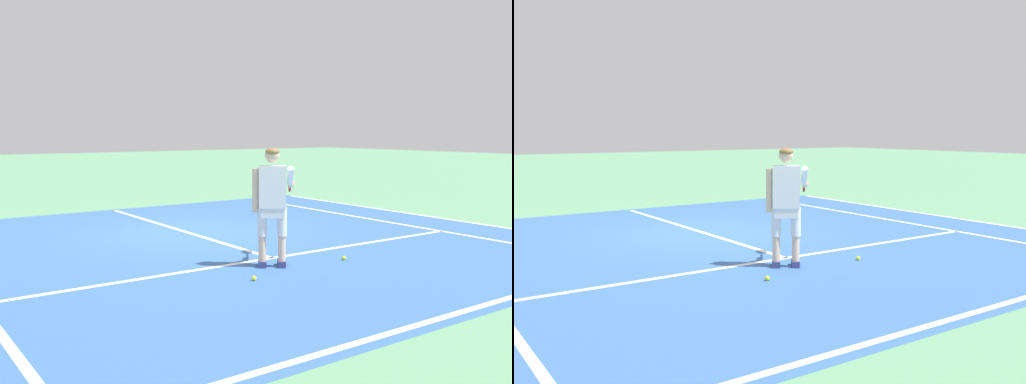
{
  "view_description": "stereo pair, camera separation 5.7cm",
  "coord_description": "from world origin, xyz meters",
  "views": [
    {
      "loc": [
        -5.18,
        -9.58,
        1.96
      ],
      "look_at": [
        -0.33,
        -2.71,
        1.05
      ],
      "focal_mm": 40.23,
      "sensor_mm": 36.0,
      "label": 1
    },
    {
      "loc": [
        -5.13,
        -9.62,
        1.96
      ],
      "look_at": [
        -0.33,
        -2.71,
        1.05
      ],
      "focal_mm": 40.23,
      "sensor_mm": 36.0,
      "label": 2
    }
  ],
  "objects": [
    {
      "name": "tennis_player",
      "position": [
        -0.31,
        -3.09,
        0.99
      ],
      "size": [
        1.08,
        0.87,
        1.71
      ],
      "color": "navy",
      "rests_on": "ground"
    },
    {
      "name": "ground_plane",
      "position": [
        0.0,
        0.0,
        0.0
      ],
      "size": [
        80.0,
        80.0,
        0.0
      ],
      "primitive_type": "plane",
      "color": "#609E70"
    },
    {
      "name": "tennis_ball_near_feet",
      "position": [
        -0.99,
        -3.59,
        0.03
      ],
      "size": [
        0.07,
        0.07,
        0.07
      ],
      "primitive_type": "sphere",
      "color": "#CCE02D",
      "rests_on": "ground"
    },
    {
      "name": "line_singles_right",
      "position": [
        4.12,
        -1.1,
        0.0
      ],
      "size": [
        0.1,
        9.69,
        0.01
      ],
      "primitive_type": "cube",
      "color": "white",
      "rests_on": "ground"
    },
    {
      "name": "line_doubles_right",
      "position": [
        5.49,
        -1.1,
        0.0
      ],
      "size": [
        0.1,
        9.69,
        0.01
      ],
      "primitive_type": "cube",
      "color": "white",
      "rests_on": "ground"
    },
    {
      "name": "line_centre_service",
      "position": [
        0.0,
        0.55,
        0.0
      ],
      "size": [
        0.1,
        6.4,
        0.01
      ],
      "primitive_type": "cube",
      "color": "white",
      "rests_on": "ground"
    },
    {
      "name": "tennis_ball_by_baseline",
      "position": [
        0.82,
        -3.39,
        0.03
      ],
      "size": [
        0.07,
        0.07,
        0.07
      ],
      "primitive_type": "sphere",
      "color": "#CCE02D",
      "rests_on": "ground"
    },
    {
      "name": "line_baseline",
      "position": [
        0.0,
        -5.95,
        0.0
      ],
      "size": [
        10.98,
        0.1,
        0.01
      ],
      "primitive_type": "cube",
      "color": "white",
      "rests_on": "ground"
    },
    {
      "name": "court_inner_surface",
      "position": [
        0.0,
        -1.1,
        0.0
      ],
      "size": [
        10.98,
        10.09,
        0.0
      ],
      "primitive_type": "cube",
      "color": "#3866A8",
      "rests_on": "ground"
    },
    {
      "name": "line_service",
      "position": [
        0.0,
        -2.65,
        0.0
      ],
      "size": [
        8.23,
        0.1,
        0.01
      ],
      "primitive_type": "cube",
      "color": "white",
      "rests_on": "ground"
    }
  ]
}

